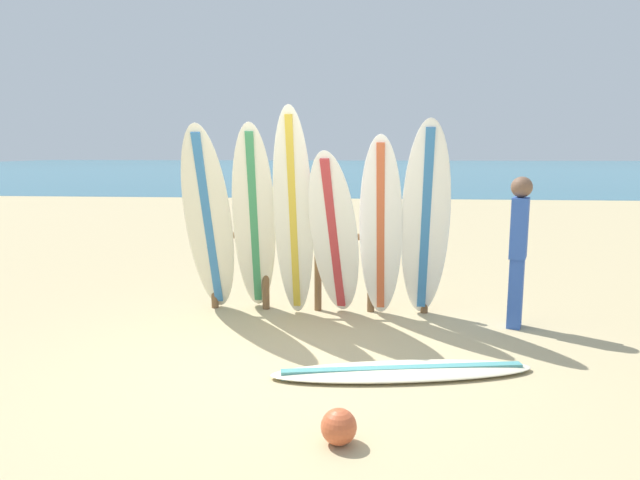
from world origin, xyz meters
TOP-DOWN VIEW (x-y plane):
  - ground_plane at (0.00, 0.00)m, footprint 120.00×120.00m
  - ocean_water at (0.00, 58.00)m, footprint 120.00×80.00m
  - surfboard_rack at (0.15, 1.75)m, footprint 2.76×0.09m
  - surfboard_leaning_far_left at (-1.10, 1.31)m, footprint 0.61×1.10m
  - surfboard_leaning_left at (-0.57, 1.39)m, footprint 0.64×1.20m
  - surfboard_leaning_center_left at (-0.09, 1.30)m, footprint 0.46×0.75m
  - surfboard_leaning_center at (0.38, 1.31)m, footprint 0.73×1.06m
  - surfboard_leaning_center_right at (0.92, 1.40)m, footprint 0.55×0.73m
  - surfboard_leaning_right at (1.43, 1.37)m, footprint 0.58×0.87m
  - surfboard_lying_on_sand at (1.10, -0.23)m, footprint 2.44×0.90m
  - beachgoer_standing at (2.45, 1.27)m, footprint 0.26×0.32m
  - small_boat_offshore at (4.51, 31.54)m, footprint 2.18×1.14m
  - beach_ball at (0.59, -1.48)m, footprint 0.25×0.25m

SIDE VIEW (x-z plane):
  - ground_plane at x=0.00m, z-range 0.00..0.00m
  - ocean_water at x=0.00m, z-range 0.00..0.01m
  - surfboard_lying_on_sand at x=1.10m, z-range -0.01..0.08m
  - beach_ball at x=0.59m, z-range 0.00..0.25m
  - small_boat_offshore at x=4.51m, z-range -0.10..0.61m
  - surfboard_rack at x=0.15m, z-range 0.11..1.21m
  - beachgoer_standing at x=2.45m, z-range 0.09..1.80m
  - surfboard_leaning_center at x=0.38m, z-range 0.00..2.02m
  - surfboard_leaning_center_right at x=0.92m, z-range 0.00..2.19m
  - surfboard_leaning_far_left at x=-1.10m, z-range 0.00..2.31m
  - surfboard_leaning_left at x=-0.57m, z-range 0.00..2.32m
  - surfboard_leaning_right at x=1.43m, z-range 0.00..2.35m
  - surfboard_leaning_center_left at x=-0.09m, z-range 0.00..2.50m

